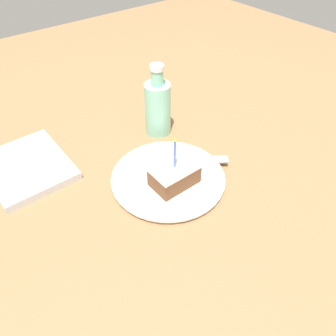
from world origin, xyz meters
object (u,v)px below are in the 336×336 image
object	(u,v)px
plate	(168,178)
marble_board	(28,167)
bottle	(158,107)
fork	(197,160)
cake_slice	(174,175)

from	to	relation	value
plate	marble_board	bearing A→B (deg)	45.33
plate	bottle	world-z (taller)	bottle
plate	fork	bearing A→B (deg)	-90.80
marble_board	fork	bearing A→B (deg)	-125.98
bottle	marble_board	world-z (taller)	bottle
plate	bottle	distance (m)	0.22
fork	marble_board	world-z (taller)	same
fork	marble_board	xyz separation A→B (m)	(0.25, 0.35, -0.01)
cake_slice	fork	bearing A→B (deg)	-74.56
bottle	marble_board	distance (m)	0.37
marble_board	cake_slice	bearing A→B (deg)	-138.11
plate	fork	world-z (taller)	fork
plate	marble_board	world-z (taller)	marble_board
fork	bottle	xyz separation A→B (m)	(0.18, -0.01, 0.06)
plate	cake_slice	size ratio (longest dim) A/B	2.01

